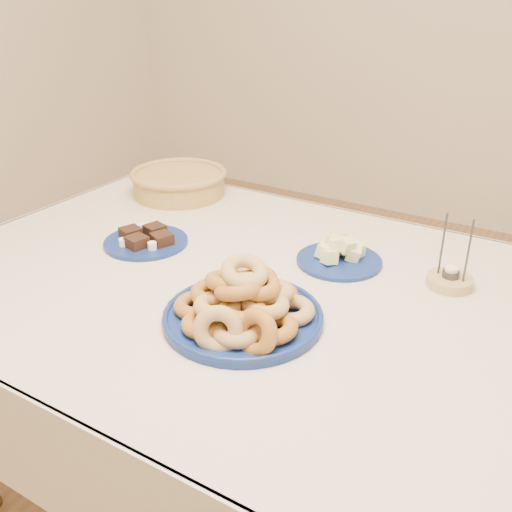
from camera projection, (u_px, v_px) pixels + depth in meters
name	position (u px, v px, depth m)	size (l,w,h in m)	color
ground	(265.00, 512.00, 1.65)	(5.00, 5.00, 0.00)	#906744
dining_table	(267.00, 325.00, 1.37)	(1.71, 1.11, 0.75)	brown
donut_platter	(243.00, 306.00, 1.17)	(0.42, 0.42, 0.15)	navy
melon_plate	(339.00, 255.00, 1.43)	(0.26, 0.26, 0.07)	navy
brownie_plate	(146.00, 240.00, 1.53)	(0.30, 0.30, 0.04)	navy
wicker_basket	(179.00, 182.00, 1.87)	(0.36, 0.36, 0.08)	olive
candle_holder	(450.00, 280.00, 1.32)	(0.12, 0.12, 0.18)	tan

